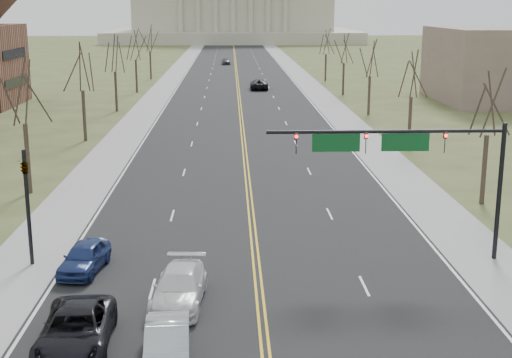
{
  "coord_description": "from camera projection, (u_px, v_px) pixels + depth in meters",
  "views": [
    {
      "loc": [
        -1.27,
        -21.35,
        12.92
      ],
      "look_at": [
        0.2,
        19.3,
        3.0
      ],
      "focal_mm": 50.0,
      "sensor_mm": 36.0,
      "label": 1
    }
  ],
  "objects": [
    {
      "name": "car_sb_inner_second",
      "position": [
        179.0,
        287.0,
        31.53
      ],
      "size": [
        2.55,
        5.46,
        1.54
      ],
      "primitive_type": "imported",
      "rotation": [
        0.0,
        0.0,
        -0.07
      ],
      "color": "silver",
      "rests_on": "road"
    },
    {
      "name": "tree_l_1",
      "position": [
        82.0,
        70.0,
        68.24
      ],
      "size": [
        3.96,
        3.96,
        9.0
      ],
      "color": "#32291D",
      "rests_on": "ground"
    },
    {
      "name": "tree_l_3",
      "position": [
        135.0,
        46.0,
        107.08
      ],
      "size": [
        3.96,
        3.96,
        9.0
      ],
      "color": "#32291D",
      "rests_on": "ground"
    },
    {
      "name": "center_line",
      "position": [
        237.0,
        78.0,
        130.62
      ],
      "size": [
        0.42,
        380.0,
        0.01
      ],
      "primitive_type": "cube",
      "color": "gold",
      "rests_on": "road"
    },
    {
      "name": "capitol",
      "position": [
        233.0,
        2.0,
        263.1
      ],
      "size": [
        90.0,
        60.0,
        50.0
      ],
      "color": "#AFA892",
      "rests_on": "ground"
    },
    {
      "name": "edge_line_right",
      "position": [
        290.0,
        78.0,
        130.97
      ],
      "size": [
        0.15,
        380.0,
        0.01
      ],
      "primitive_type": "cube",
      "color": "silver",
      "rests_on": "road"
    },
    {
      "name": "signal_left",
      "position": [
        27.0,
        195.0,
        35.65
      ],
      "size": [
        0.32,
        0.36,
        6.0
      ],
      "color": "black",
      "rests_on": "ground"
    },
    {
      "name": "road",
      "position": [
        237.0,
        78.0,
        130.62
      ],
      "size": [
        20.0,
        380.0,
        0.01
      ],
      "primitive_type": "cube",
      "color": "black",
      "rests_on": "ground"
    },
    {
      "name": "tree_l_0",
      "position": [
        23.0,
        95.0,
        48.82
      ],
      "size": [
        3.96,
        3.96,
        9.0
      ],
      "color": "#32291D",
      "rests_on": "ground"
    },
    {
      "name": "tree_r_3",
      "position": [
        344.0,
        50.0,
        104.38
      ],
      "size": [
        3.74,
        3.74,
        8.5
      ],
      "color": "#32291D",
      "rests_on": "ground"
    },
    {
      "name": "signal_mast",
      "position": [
        404.0,
        152.0,
        35.83
      ],
      "size": [
        12.12,
        0.44,
        7.2
      ],
      "color": "black",
      "rests_on": "ground"
    },
    {
      "name": "tree_r_4",
      "position": [
        326.0,
        43.0,
        123.8
      ],
      "size": [
        3.74,
        3.74,
        8.5
      ],
      "color": "#32291D",
      "rests_on": "ground"
    },
    {
      "name": "car_sb_inner_lead",
      "position": [
        167.0,
        345.0,
        26.19
      ],
      "size": [
        1.9,
        4.74,
        1.53
      ],
      "primitive_type": "imported",
      "rotation": [
        0.0,
        0.0,
        0.06
      ],
      "color": "#ABAFB3",
      "rests_on": "road"
    },
    {
      "name": "cross_road",
      "position": [
        263.0,
        324.0,
        29.65
      ],
      "size": [
        120.0,
        14.0,
        0.01
      ],
      "primitive_type": "cube",
      "color": "black",
      "rests_on": "ground"
    },
    {
      "name": "edge_line_left",
      "position": [
        183.0,
        78.0,
        130.28
      ],
      "size": [
        0.15,
        380.0,
        0.01
      ],
      "primitive_type": "cube",
      "color": "silver",
      "rests_on": "road"
    },
    {
      "name": "tree_r_2",
      "position": [
        370.0,
        60.0,
        84.96
      ],
      "size": [
        3.74,
        3.74,
        8.5
      ],
      "color": "#32291D",
      "rests_on": "ground"
    },
    {
      "name": "tree_r_1",
      "position": [
        412.0,
        77.0,
        65.54
      ],
      "size": [
        3.74,
        3.74,
        8.5
      ],
      "color": "#32291D",
      "rests_on": "ground"
    },
    {
      "name": "car_sb_outer_second",
      "position": [
        84.0,
        257.0,
        35.39
      ],
      "size": [
        2.32,
        4.54,
        1.48
      ],
      "primitive_type": "imported",
      "rotation": [
        0.0,
        0.0,
        -0.14
      ],
      "color": "navy",
      "rests_on": "road"
    },
    {
      "name": "car_far_sb",
      "position": [
        226.0,
        61.0,
        160.32
      ],
      "size": [
        2.07,
        4.61,
        1.54
      ],
      "primitive_type": "imported",
      "rotation": [
        0.0,
        0.0,
        0.06
      ],
      "color": "#54575C",
      "rests_on": "road"
    },
    {
      "name": "car_far_nb",
      "position": [
        259.0,
        84.0,
        112.59
      ],
      "size": [
        2.69,
        5.82,
        1.62
      ],
      "primitive_type": "imported",
      "rotation": [
        0.0,
        0.0,
        3.14
      ],
      "color": "black",
      "rests_on": "road"
    },
    {
      "name": "tree_l_4",
      "position": [
        150.0,
        40.0,
        126.49
      ],
      "size": [
        3.96,
        3.96,
        9.0
      ],
      "color": "#32291D",
      "rests_on": "ground"
    },
    {
      "name": "tree_r_0",
      "position": [
        489.0,
        107.0,
        46.13
      ],
      "size": [
        3.74,
        3.74,
        8.5
      ],
      "color": "#32291D",
      "rests_on": "ground"
    },
    {
      "name": "sidewalk_right",
      "position": [
        302.0,
        78.0,
        131.05
      ],
      "size": [
        4.0,
        380.0,
        0.03
      ],
      "primitive_type": "cube",
      "color": "gray",
      "rests_on": "ground"
    },
    {
      "name": "sidewalk_left",
      "position": [
        171.0,
        78.0,
        130.2
      ],
      "size": [
        4.0,
        380.0,
        0.03
      ],
      "primitive_type": "cube",
      "color": "gray",
      "rests_on": "ground"
    },
    {
      "name": "car_sb_outer_lead",
      "position": [
        76.0,
        330.0,
        27.3
      ],
      "size": [
        2.93,
        5.88,
        1.6
      ],
      "primitive_type": "imported",
      "rotation": [
        0.0,
        0.0,
        0.05
      ],
      "color": "black",
      "rests_on": "road"
    },
    {
      "name": "tree_l_2",
      "position": [
        114.0,
        55.0,
        87.66
      ],
      "size": [
        3.96,
        3.96,
        9.0
      ],
      "color": "#32291D",
      "rests_on": "ground"
    }
  ]
}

